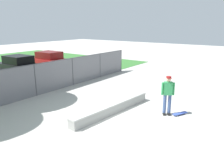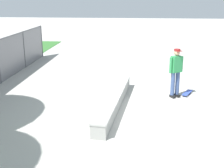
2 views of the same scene
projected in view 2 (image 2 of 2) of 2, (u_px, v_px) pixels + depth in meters
The scene contains 4 objects.
ground_plane at pixel (135, 114), 9.93m from camera, with size 80.00×80.00×0.00m, color #ADAAA3.
concrete_ledge at pixel (114, 101), 10.42m from camera, with size 5.06×0.95×0.47m.
skateboarder at pixel (176, 71), 11.23m from camera, with size 0.42×0.52×1.84m.
skateboard at pixel (187, 93), 11.79m from camera, with size 0.81×0.53×0.09m.
Camera 2 is at (-9.27, -0.07, 3.78)m, focal length 48.67 mm.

